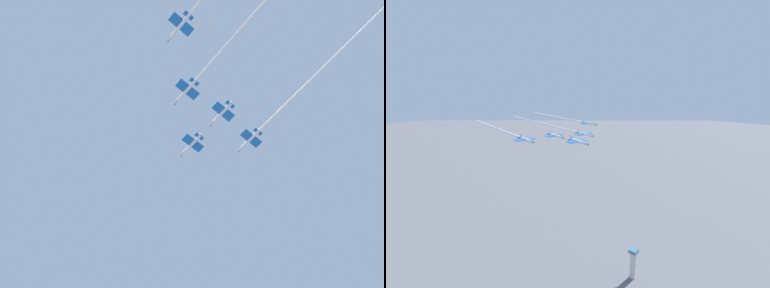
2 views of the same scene
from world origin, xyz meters
TOP-DOWN VIEW (x-y plane):
  - control_tower at (-82.05, -10.93)m, footprint 6.00×6.00m
  - jet_lead at (7.26, 4.44)m, footprint 8.32×11.00m
  - jet_port_inner at (-17.67, -31.88)m, footprint 24.50×78.09m
  - jet_starboard_inner at (11.27, -33.87)m, footprint 21.07×65.83m
  - jet_port_outer at (3.04, -10.60)m, footprint 8.32×11.00m
  - jet_starboard_outer at (-33.52, -35.81)m, footprint 20.92×65.30m

SIDE VIEW (x-z plane):
  - control_tower at x=-82.05m, z-range 0.86..25.11m
  - jet_port_inner at x=-17.67m, z-range 123.07..125.35m
  - jet_port_outer at x=3.04m, z-range 123.93..126.21m
  - jet_lead at x=7.26m, z-range 124.27..126.55m
  - jet_starboard_inner at x=11.27m, z-range 124.39..126.67m
  - jet_starboard_outer at x=-33.52m, z-range 124.68..126.96m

